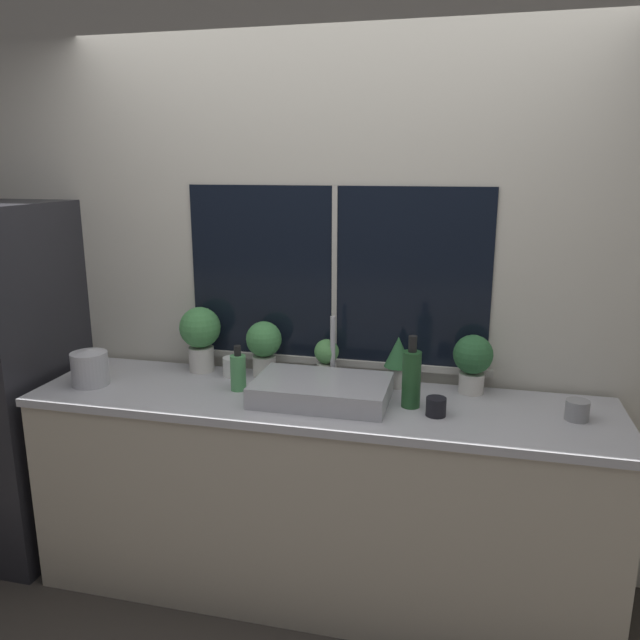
{
  "coord_description": "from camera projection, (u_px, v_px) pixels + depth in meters",
  "views": [
    {
      "loc": [
        0.61,
        -2.15,
        1.91
      ],
      "look_at": [
        0.01,
        0.3,
        1.28
      ],
      "focal_mm": 35.0,
      "sensor_mm": 36.0,
      "label": 1
    }
  ],
  "objects": [
    {
      "name": "mug_grey",
      "position": [
        577.0,
        410.0,
        2.46
      ],
      "size": [
        0.09,
        0.09,
        0.08
      ],
      "color": "gray",
      "rests_on": "counter"
    },
    {
      "name": "mug_yellow",
      "position": [
        91.0,
        366.0,
        3.0
      ],
      "size": [
        0.07,
        0.07,
        0.08
      ],
      "color": "gold",
      "rests_on": "counter"
    },
    {
      "name": "wall_back",
      "position": [
        336.0,
        288.0,
        2.94
      ],
      "size": [
        8.0,
        0.09,
        2.7
      ],
      "color": "beige",
      "rests_on": "ground_plane"
    },
    {
      "name": "mug_black",
      "position": [
        436.0,
        407.0,
        2.5
      ],
      "size": [
        0.08,
        0.08,
        0.08
      ],
      "color": "black",
      "rests_on": "counter"
    },
    {
      "name": "wall_left",
      "position": [
        38.0,
        250.0,
        4.23
      ],
      "size": [
        0.06,
        7.0,
        2.7
      ],
      "color": "beige",
      "rests_on": "ground_plane"
    },
    {
      "name": "potted_plant_far_left",
      "position": [
        200.0,
        333.0,
        3.01
      ],
      "size": [
        0.2,
        0.2,
        0.32
      ],
      "color": "silver",
      "rests_on": "counter"
    },
    {
      "name": "kettle",
      "position": [
        90.0,
        367.0,
        2.84
      ],
      "size": [
        0.16,
        0.16,
        0.17
      ],
      "color": "#B2B2B7",
      "rests_on": "counter"
    },
    {
      "name": "mug_white",
      "position": [
        233.0,
        367.0,
        2.97
      ],
      "size": [
        0.1,
        0.1,
        0.09
      ],
      "color": "white",
      "rests_on": "counter"
    },
    {
      "name": "counter",
      "position": [
        318.0,
        496.0,
        2.8
      ],
      "size": [
        2.53,
        0.63,
        0.93
      ],
      "color": "#B2A893",
      "rests_on": "ground_plane"
    },
    {
      "name": "soap_bottle",
      "position": [
        238.0,
        372.0,
        2.77
      ],
      "size": [
        0.07,
        0.07,
        0.21
      ],
      "color": "#519E5B",
      "rests_on": "counter"
    },
    {
      "name": "sink",
      "position": [
        322.0,
        390.0,
        2.66
      ],
      "size": [
        0.57,
        0.42,
        0.32
      ],
      "color": "#ADADB2",
      "rests_on": "counter"
    },
    {
      "name": "bottle_tall",
      "position": [
        411.0,
        378.0,
        2.57
      ],
      "size": [
        0.08,
        0.08,
        0.31
      ],
      "color": "#235128",
      "rests_on": "counter"
    },
    {
      "name": "ground_plane",
      "position": [
        301.0,
        632.0,
        2.63
      ],
      "size": [
        14.0,
        14.0,
        0.0
      ],
      "primitive_type": "plane",
      "color": "#38332D"
    },
    {
      "name": "potted_plant_far_right",
      "position": [
        473.0,
        359.0,
        2.72
      ],
      "size": [
        0.17,
        0.17,
        0.26
      ],
      "color": "silver",
      "rests_on": "counter"
    },
    {
      "name": "potted_plant_center",
      "position": [
        327.0,
        358.0,
        2.88
      ],
      "size": [
        0.11,
        0.11,
        0.2
      ],
      "color": "silver",
      "rests_on": "counter"
    },
    {
      "name": "potted_plant_left",
      "position": [
        264.0,
        344.0,
        2.94
      ],
      "size": [
        0.17,
        0.17,
        0.27
      ],
      "color": "silver",
      "rests_on": "counter"
    },
    {
      "name": "potted_plant_right",
      "position": [
        398.0,
        359.0,
        2.8
      ],
      "size": [
        0.13,
        0.13,
        0.23
      ],
      "color": "silver",
      "rests_on": "counter"
    }
  ]
}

